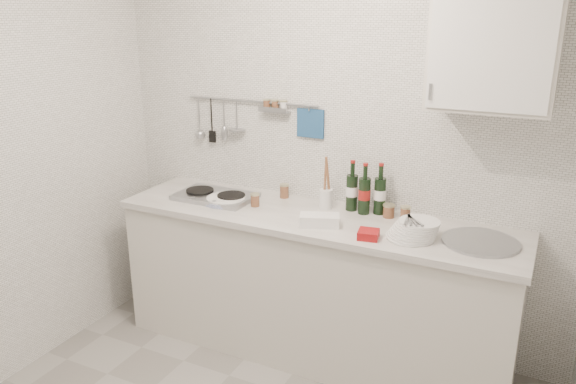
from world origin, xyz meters
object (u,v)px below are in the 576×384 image
at_px(wall_cabinet, 496,39).
at_px(wine_bottles, 365,188).
at_px(plate_stack_sink, 414,230).
at_px(plate_stack_hob, 225,200).
at_px(utensil_crock, 326,196).

height_order(wall_cabinet, wine_bottles, wall_cabinet).
bearing_deg(plate_stack_sink, plate_stack_hob, 178.04).
bearing_deg(wall_cabinet, plate_stack_sink, -144.12).
bearing_deg(utensil_crock, plate_stack_sink, -20.54).
bearing_deg(plate_stack_sink, wall_cabinet, 35.88).
height_order(plate_stack_hob, wine_bottles, wine_bottles).
distance_m(wall_cabinet, wine_bottles, 1.09).
bearing_deg(wine_bottles, plate_stack_sink, -35.70).
bearing_deg(plate_stack_sink, utensil_crock, 159.46).
relative_size(wall_cabinet, plate_stack_hob, 2.64).
distance_m(plate_stack_hob, wine_bottles, 0.89).
bearing_deg(plate_stack_hob, wall_cabinet, 6.17).
xyz_separation_m(plate_stack_hob, wine_bottles, (0.85, 0.22, 0.14)).
distance_m(plate_stack_hob, plate_stack_sink, 1.22).
relative_size(wall_cabinet, utensil_crock, 2.11).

